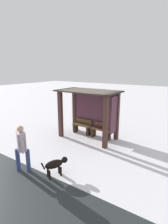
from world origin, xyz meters
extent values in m
plane|color=silver|center=(0.00, 0.00, 0.00)|extent=(60.00, 60.00, 0.00)
cube|color=#412721|center=(-1.27, -0.60, 1.17)|extent=(0.19, 0.19, 2.34)
cube|color=#412721|center=(1.27, -0.60, 1.17)|extent=(0.19, 0.19, 2.34)
cube|color=#412721|center=(-1.27, 0.60, 1.17)|extent=(0.19, 0.19, 2.34)
cube|color=#412721|center=(1.27, 0.60, 1.17)|extent=(0.19, 0.19, 2.34)
cube|color=black|center=(0.00, 0.00, 2.37)|extent=(3.01, 1.67, 0.06)
cube|color=#4F2936|center=(0.00, 0.60, 1.34)|extent=(2.36, 0.08, 1.74)
cube|color=#412721|center=(0.00, 0.58, 0.41)|extent=(2.36, 0.06, 0.08)
cube|color=#4F2936|center=(1.27, 0.21, 1.34)|extent=(0.08, 0.66, 1.74)
cube|color=brown|center=(-0.57, 0.30, 0.47)|extent=(1.05, 0.38, 0.03)
cube|color=brown|center=(-0.57, 0.47, 0.67)|extent=(0.99, 0.04, 0.20)
cube|color=black|center=(-0.15, 0.30, 0.23)|extent=(0.12, 0.32, 0.45)
cube|color=black|center=(-1.00, 0.30, 0.23)|extent=(0.12, 0.32, 0.45)
cube|color=brown|center=(0.57, 0.30, 0.47)|extent=(1.05, 0.39, 0.04)
cube|color=brown|center=(0.57, 0.47, 0.67)|extent=(0.99, 0.04, 0.20)
cube|color=#2E2111|center=(1.00, 0.30, 0.22)|extent=(0.12, 0.33, 0.45)
cube|color=#2E2111|center=(0.15, 0.30, 0.22)|extent=(0.12, 0.33, 0.45)
cube|color=#B8A8B7|center=(-0.21, -3.76, 1.10)|extent=(0.51, 0.45, 0.62)
sphere|color=tan|center=(-0.21, -3.76, 1.52)|extent=(0.21, 0.21, 0.21)
cylinder|color=navy|center=(-0.05, -3.68, 0.39)|extent=(0.19, 0.19, 0.79)
cylinder|color=navy|center=(-0.38, -3.84, 0.39)|extent=(0.19, 0.19, 0.79)
cylinder|color=#B8A8B7|center=(0.02, -3.90, 1.07)|extent=(0.12, 0.12, 0.56)
cylinder|color=#B8A8B7|center=(-0.45, -3.62, 1.07)|extent=(0.12, 0.12, 0.56)
ellipsoid|color=black|center=(0.88, -3.40, 0.43)|extent=(0.48, 0.65, 0.27)
sphere|color=black|center=(1.04, -3.07, 0.48)|extent=(0.20, 0.20, 0.20)
cylinder|color=black|center=(0.72, -3.73, 0.47)|extent=(0.10, 0.14, 0.25)
cylinder|color=black|center=(1.03, -3.26, 0.15)|extent=(0.07, 0.07, 0.29)
cylinder|color=black|center=(0.89, -3.20, 0.15)|extent=(0.07, 0.07, 0.29)
cylinder|color=black|center=(0.86, -3.61, 0.15)|extent=(0.07, 0.07, 0.29)
cylinder|color=black|center=(0.73, -3.55, 0.15)|extent=(0.07, 0.07, 0.29)
camera|label=1|loc=(4.52, -7.10, 3.43)|focal=28.30mm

